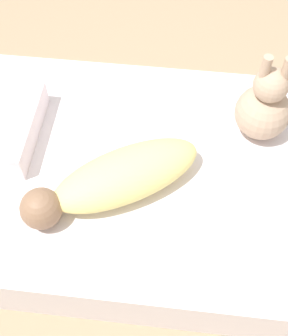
# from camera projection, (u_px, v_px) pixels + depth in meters

# --- Properties ---
(ground_plane) EXTENTS (12.00, 12.00, 0.00)m
(ground_plane) POSITION_uv_depth(u_px,v_px,m) (159.00, 198.00, 1.82)
(ground_plane) COLOR #9E8466
(bed_mattress) EXTENTS (1.49, 0.99, 0.22)m
(bed_mattress) POSITION_uv_depth(u_px,v_px,m) (159.00, 183.00, 1.73)
(bed_mattress) COLOR white
(bed_mattress) RESTS_ON ground_plane
(swaddled_baby) EXTENTS (0.59, 0.45, 0.14)m
(swaddled_baby) POSITION_uv_depth(u_px,v_px,m) (115.00, 179.00, 1.53)
(swaddled_baby) COLOR #EFDB7F
(swaddled_baby) RESTS_ON bed_mattress
(bunny_plush) EXTENTS (0.20, 0.20, 0.35)m
(bunny_plush) POSITION_uv_depth(u_px,v_px,m) (264.00, 107.00, 1.63)
(bunny_plush) COLOR tan
(bunny_plush) RESTS_ON bed_mattress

